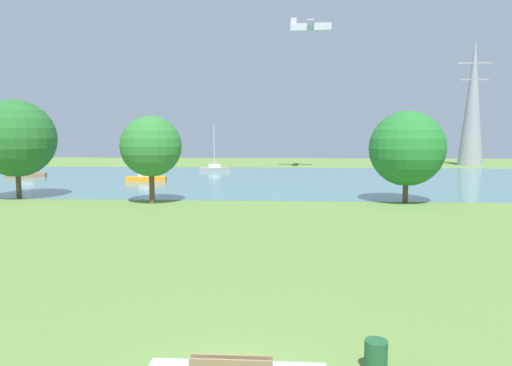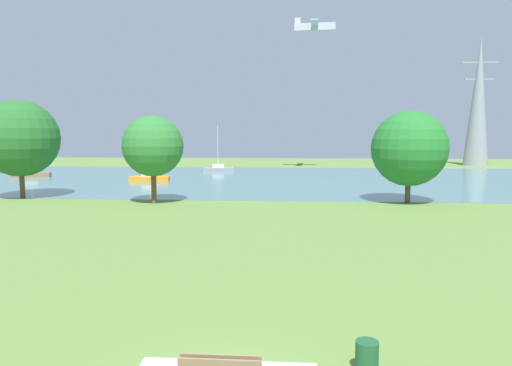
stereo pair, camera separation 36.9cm
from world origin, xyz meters
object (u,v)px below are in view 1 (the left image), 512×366
Objects in this scene: sailboat_brown at (27,174)px; light_aircraft at (311,27)px; litter_bin at (376,356)px; tree_west_near at (151,146)px; sailboat_orange at (146,178)px; sailboat_gray at (214,169)px; tree_mid_shore at (16,138)px; electricity_pylon at (473,102)px; tree_east_near at (407,149)px.

light_aircraft reaches higher than sailboat_brown.
tree_west_near reaches higher than litter_bin.
sailboat_orange is 16.65m from sailboat_gray.
light_aircraft is (15.16, 37.08, 17.81)m from tree_west_near.
tree_mid_shore reaches higher than sailboat_orange.
sailboat_gray is at bearing 66.92° from tree_mid_shore.
tree_west_near is at bearing -132.42° from electricity_pylon.
sailboat_gray is 26.98m from light_aircraft.
litter_bin is 30.14m from tree_west_near.
tree_mid_shore is at bearing 170.03° from tree_west_near.
litter_bin is 0.09× the size of light_aircraft.
sailboat_orange is 36.19m from light_aircraft.
tree_mid_shore is at bearing 132.12° from litter_bin.
electricity_pylon is at bearing 47.58° from tree_west_near.
tree_east_near is (8.09, 28.39, 4.19)m from litter_bin.
sailboat_orange is 0.64× the size of tree_mid_shore.
tree_west_near reaches higher than sailboat_orange.
sailboat_gray is 0.92× the size of tree_east_near.
electricity_pylon is (69.40, 28.26, 11.27)m from sailboat_brown.
sailboat_brown is at bearing 166.51° from sailboat_orange.
tree_west_near is 0.95× the size of tree_east_near.
sailboat_gray is (-13.03, 59.87, 0.06)m from litter_bin.
sailboat_brown is 49.43m from tree_east_near.
light_aircraft is (28.09, 34.81, 17.19)m from tree_mid_shore.
sailboat_orange is 31.84m from tree_east_near.
tree_east_near is (27.23, -15.99, 4.14)m from sailboat_orange.
sailboat_orange is at bearing 149.57° from tree_east_near.
electricity_pylon is (51.71, 32.50, 11.29)m from sailboat_orange.
sailboat_brown is 18.19m from sailboat_orange.
tree_east_near reaches higher than sailboat_brown.
sailboat_brown is 26.32m from sailboat_gray.
tree_west_near is 68.32m from electricity_pylon.
sailboat_gray is 0.84× the size of light_aircraft.
light_aircraft is at bearing 51.10° from tree_mid_shore.
sailboat_gray is at bearing 102.28° from litter_bin.
litter_bin is 0.11× the size of sailboat_brown.
light_aircraft is at bearing 21.39° from sailboat_brown.
electricity_pylon is (58.77, 47.90, 6.32)m from tree_mid_shore.
sailboat_brown is at bearing -158.61° from light_aircraft.
sailboat_brown reaches higher than litter_bin.
tree_mid_shore is 1.05× the size of light_aircraft.
light_aircraft reaches higher than tree_east_near.
tree_mid_shore is 1.14× the size of tree_east_near.
light_aircraft reaches higher than sailboat_gray.
tree_west_near is at bearing -9.97° from tree_mid_shore.
sailboat_brown is at bearing 118.41° from tree_mid_shore.
electricity_pylon reaches higher than tree_west_near.
tree_west_near is at bearing -112.24° from light_aircraft.
tree_west_near is (23.55, -21.92, 4.33)m from sailboat_brown.
sailboat_orange is 17.66m from tree_mid_shore.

